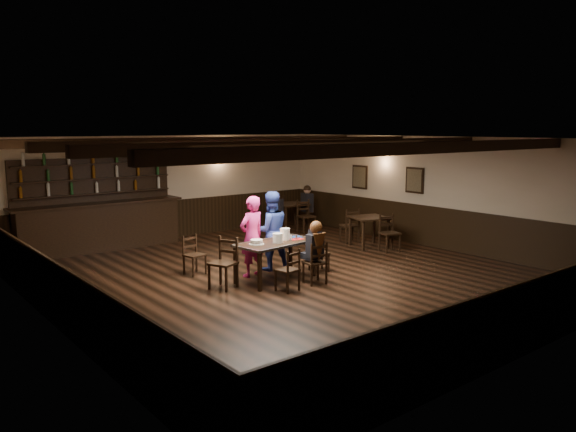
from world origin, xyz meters
TOP-DOWN VIEW (x-y plane):
  - ground at (0.00, 0.00)m, footprint 10.00×10.00m
  - room_shell at (0.01, 0.04)m, footprint 9.02×10.02m
  - dining_table at (-0.38, -0.11)m, footprint 1.67×0.97m
  - chair_near_left at (-0.66, -0.89)m, footprint 0.41×0.40m
  - chair_near_right at (0.02, -0.83)m, footprint 0.44×0.42m
  - chair_end_left at (-1.41, 0.07)m, footprint 0.55×0.56m
  - chair_end_right at (0.64, -0.11)m, footprint 0.43×0.44m
  - chair_far_pushed at (-1.41, 1.30)m, footprint 0.42×0.40m
  - woman_pink at (-0.58, 0.42)m, footprint 0.63×0.46m
  - man_blue at (0.02, 0.60)m, footprint 0.94×0.83m
  - seated_person at (0.03, -0.78)m, footprint 0.31×0.47m
  - cake at (-0.81, -0.07)m, footprint 0.29×0.29m
  - plate_stack_a at (-0.41, -0.20)m, footprint 0.19×0.19m
  - plate_stack_b at (-0.13, -0.06)m, footprint 0.19×0.19m
  - tea_light at (-0.33, 0.01)m, footprint 0.05×0.05m
  - salt_shaker at (-0.05, -0.15)m, footprint 0.04×0.04m
  - pepper_shaker at (0.08, -0.16)m, footprint 0.03×0.03m
  - drink_glass at (-0.11, 0.02)m, footprint 0.08×0.08m
  - menu_red at (0.08, -0.15)m, footprint 0.30×0.23m
  - menu_blue at (0.16, 0.04)m, footprint 0.39×0.32m
  - bar_counter at (-2.03, 4.72)m, footprint 4.01×0.70m
  - back_table_a at (3.24, 0.87)m, footprint 1.04×1.04m
  - back_table_b at (3.28, 3.98)m, footprint 0.99×0.99m
  - bg_patron_left at (2.65, 3.80)m, footprint 0.30×0.38m
  - bg_patron_right at (3.78, 3.83)m, footprint 0.32×0.42m

SIDE VIEW (x-z plane):
  - ground at x=0.00m, z-range 0.00..0.00m
  - chair_end_right at x=0.64m, z-range 0.06..0.84m
  - chair_near_left at x=-0.66m, z-range 0.06..0.84m
  - chair_far_pushed at x=-1.41m, z-range 0.07..0.85m
  - chair_near_right at x=0.02m, z-range 0.07..0.87m
  - chair_end_left at x=-1.41m, z-range 0.08..1.01m
  - back_table_a at x=3.24m, z-range 0.28..1.03m
  - back_table_b at x=3.28m, z-range 0.28..1.03m
  - dining_table at x=-0.38m, z-range 0.30..1.05m
  - bar_counter at x=-2.03m, z-range -0.37..1.83m
  - menu_red at x=0.08m, z-range 0.75..0.76m
  - menu_blue at x=0.16m, z-range 0.75..0.76m
  - tea_light at x=-0.33m, z-range 0.75..0.80m
  - cake at x=-0.81m, z-range 0.75..0.84m
  - pepper_shaker at x=0.08m, z-range 0.75..0.84m
  - woman_pink at x=-0.58m, z-range 0.00..1.59m
  - salt_shaker at x=-0.05m, z-range 0.75..0.85m
  - seated_person at x=0.03m, z-range 0.42..1.19m
  - bg_patron_left at x=2.65m, z-range 0.46..1.15m
  - drink_glass at x=-0.11m, z-range 0.75..0.87m
  - man_blue at x=0.02m, z-range 0.00..1.63m
  - plate_stack_a at x=-0.41m, z-range 0.75..0.94m
  - bg_patron_right at x=3.78m, z-range 0.47..1.25m
  - plate_stack_b at x=-0.13m, z-range 0.75..0.98m
  - room_shell at x=0.01m, z-range 0.39..3.10m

